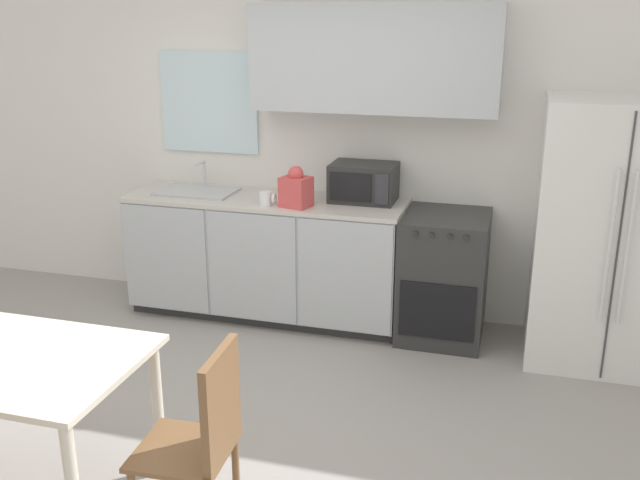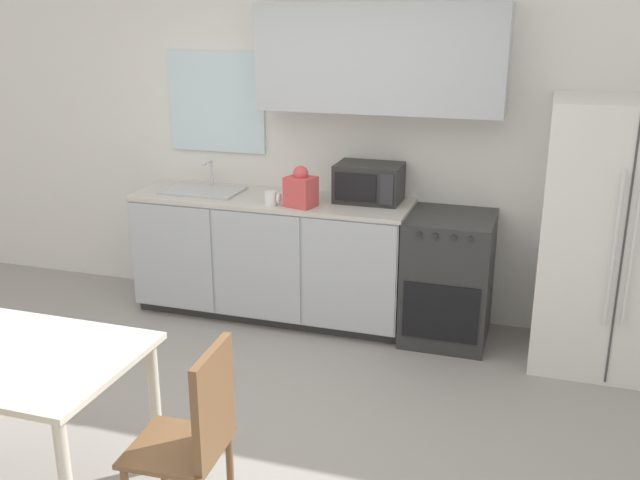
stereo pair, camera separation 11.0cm
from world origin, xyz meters
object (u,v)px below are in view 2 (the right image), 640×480
at_px(microwave, 369,183).
at_px(oven_range, 448,278).
at_px(coffee_mug, 272,198).
at_px(refrigerator, 618,237).
at_px(dining_table, 2,369).
at_px(dining_chair_side, 197,432).

bearing_deg(microwave, oven_range, -10.98).
height_order(microwave, coffee_mug, microwave).
relative_size(oven_range, coffee_mug, 7.80).
relative_size(microwave, coffee_mug, 4.04).
distance_m(refrigerator, coffee_mug, 2.32).
height_order(oven_range, dining_table, oven_range).
bearing_deg(dining_table, microwave, 65.40).
relative_size(coffee_mug, dining_table, 0.09).
height_order(refrigerator, dining_chair_side, refrigerator).
xyz_separation_m(dining_table, dining_chair_side, (1.02, -0.03, -0.12)).
relative_size(microwave, dining_table, 0.36).
distance_m(refrigerator, dining_table, 3.66).
bearing_deg(refrigerator, microwave, 174.26).
height_order(oven_range, microwave, microwave).
bearing_deg(oven_range, microwave, 169.02).
bearing_deg(microwave, dining_table, -114.60).
bearing_deg(oven_range, dining_chair_side, -107.10).
height_order(dining_table, dining_chair_side, dining_chair_side).
height_order(microwave, dining_chair_side, microwave).
distance_m(dining_table, dining_chair_side, 1.03).
distance_m(microwave, dining_table, 2.77).
bearing_deg(oven_range, coffee_mug, -170.85).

